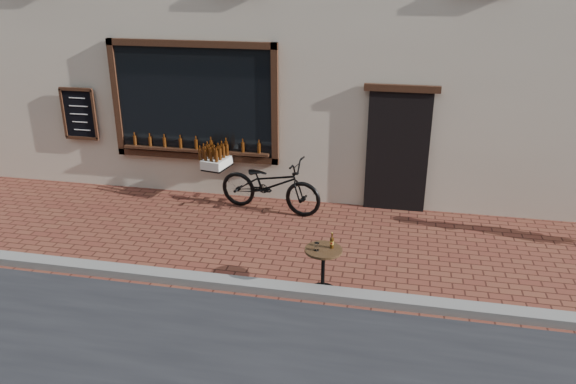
# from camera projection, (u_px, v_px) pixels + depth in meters

# --- Properties ---
(ground) EXTENTS (90.00, 90.00, 0.00)m
(ground) POSITION_uv_depth(u_px,v_px,m) (245.00, 296.00, 7.68)
(ground) COLOR #602A1F
(ground) RESTS_ON ground
(kerb) EXTENTS (90.00, 0.25, 0.12)m
(kerb) POSITION_uv_depth(u_px,v_px,m) (248.00, 285.00, 7.84)
(kerb) COLOR slate
(kerb) RESTS_ON ground
(cargo_bicycle) EXTENTS (2.38, 1.02, 1.10)m
(cargo_bicycle) POSITION_uv_depth(u_px,v_px,m) (268.00, 184.00, 10.21)
(cargo_bicycle) COLOR black
(cargo_bicycle) RESTS_ON ground
(bistro_table) EXTENTS (0.52, 0.52, 0.89)m
(bistro_table) POSITION_uv_depth(u_px,v_px,m) (323.00, 261.00, 7.63)
(bistro_table) COLOR black
(bistro_table) RESTS_ON ground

